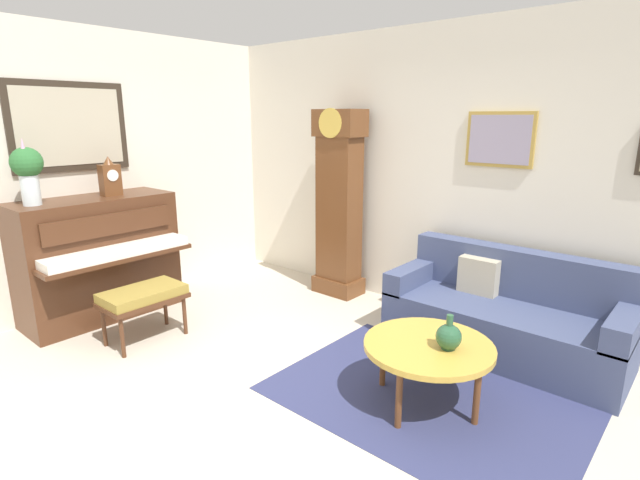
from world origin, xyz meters
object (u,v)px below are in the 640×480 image
grandfather_clock (339,209)px  flower_vase (27,169)px  mantel_clock (110,178)px  piano (99,257)px  piano_bench (143,297)px  green_jug (449,337)px  coffee_table (428,348)px  couch (505,315)px

grandfather_clock → flower_vase: (-1.37, -2.56, 0.55)m
grandfather_clock → mantel_clock: bearing=-126.5°
piano → piano_bench: size_ratio=2.06×
piano → green_jug: size_ratio=6.00×
piano → green_jug: 3.43m
grandfather_clock → green_jug: size_ratio=8.46×
green_jug → flower_vase: bearing=-159.4°
grandfather_clock → coffee_table: (1.84, -1.32, -0.54)m
piano_bench → grandfather_clock: size_ratio=0.34×
piano → piano_bench: piano is taller
piano → flower_vase: flower_vase is taller
green_jug → piano: bearing=-167.6°
coffee_table → flower_vase: bearing=-158.9°
couch → mantel_clock: (-3.32, -1.69, 1.05)m
piano → grandfather_clock: (1.37, 2.04, 0.36)m
coffee_table → mantel_clock: size_ratio=2.32×
couch → green_jug: couch is taller
mantel_clock → green_jug: bearing=9.3°
piano_bench → coffee_table: 2.50m
couch → flower_vase: bearing=-144.1°
piano → piano_bench: (0.83, -0.02, -0.20)m
piano_bench → mantel_clock: size_ratio=1.84×
grandfather_clock → flower_vase: size_ratio=3.50×
couch → mantel_clock: mantel_clock is taller
mantel_clock → green_jug: 3.49m
coffee_table → mantel_clock: mantel_clock is taller
piano → mantel_clock: 0.79m
flower_vase → green_jug: (3.34, 1.26, -0.97)m
piano_bench → flower_vase: (-0.83, -0.49, 1.10)m
coffee_table → green_jug: green_jug is taller
grandfather_clock → couch: 2.06m
piano → coffee_table: size_ratio=1.64×
couch → flower_vase: (-3.32, -2.40, 1.20)m
piano_bench → green_jug: size_ratio=2.92×
flower_vase → piano_bench: bearing=30.9°
mantel_clock → flower_vase: bearing=-90.0°
piano → couch: size_ratio=0.76×
piano_bench → mantel_clock: bearing=165.4°
piano_bench → mantel_clock: 1.28m
piano → flower_vase: (0.00, -0.52, 0.91)m
piano_bench → grandfather_clock: grandfather_clock is taller
green_jug → grandfather_clock: bearing=146.5°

